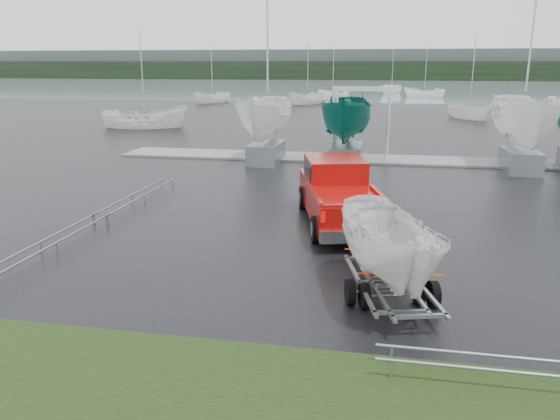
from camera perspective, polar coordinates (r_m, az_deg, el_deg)
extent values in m
plane|color=black|center=(19.30, 9.03, -1.33)|extent=(120.00, 120.00, 0.00)
plane|color=gray|center=(118.65, 10.90, 12.23)|extent=(300.00, 300.00, 0.00)
plane|color=black|center=(9.27, 6.29, -20.57)|extent=(40.00, 40.00, 0.00)
cube|color=gray|center=(31.98, 9.92, 5.25)|extent=(30.00, 3.00, 0.12)
cube|color=black|center=(188.54, 11.08, 14.10)|extent=(300.00, 8.00, 6.00)
cube|color=#4C5651|center=(196.52, 11.12, 14.71)|extent=(300.00, 6.00, 10.00)
cube|color=#970B08|center=(18.88, 6.20, 1.10)|extent=(3.60, 6.55, 1.02)
cube|color=#970B08|center=(19.79, 5.75, 4.14)|extent=(2.52, 2.87, 0.91)
cube|color=black|center=(19.78, 5.75, 4.30)|extent=(2.49, 2.62, 0.59)
cube|color=silver|center=(15.98, 8.00, -2.76)|extent=(2.15, 0.72, 0.37)
cylinder|color=black|center=(20.81, 2.50, 1.27)|extent=(0.52, 0.91, 0.86)
cylinder|color=black|center=(21.10, 8.01, 1.34)|extent=(0.52, 0.91, 0.86)
cylinder|color=black|center=(16.91, 3.87, -2.02)|extent=(0.52, 0.91, 0.86)
cylinder|color=black|center=(17.27, 10.59, -1.88)|extent=(0.52, 0.91, 0.86)
cube|color=gray|center=(12.95, 8.30, -7.51)|extent=(0.96, 3.51, 0.08)
cube|color=gray|center=(13.21, 13.01, -7.29)|extent=(0.96, 3.51, 0.08)
cylinder|color=gray|center=(12.95, 10.86, -8.35)|extent=(1.57, 0.47, 0.08)
cylinder|color=black|center=(12.79, 7.34, -8.52)|extent=(0.32, 0.63, 0.60)
cylinder|color=black|center=(13.17, 14.27, -8.16)|extent=(0.32, 0.63, 0.60)
imported|color=white|center=(12.39, 11.19, 2.45)|extent=(2.07, 2.10, 4.50)
cube|color=#FF4908|center=(13.61, 10.00, -3.98)|extent=(1.51, 0.42, 0.03)
cube|color=#FF4908|center=(12.15, 11.70, -6.43)|extent=(1.51, 0.42, 0.03)
cube|color=gray|center=(12.81, 9.73, -7.84)|extent=(1.03, 3.49, 0.08)
cube|color=gray|center=(13.12, 14.44, -7.55)|extent=(1.03, 3.49, 0.08)
cylinder|color=gray|center=(12.84, 12.33, -8.66)|extent=(1.56, 0.50, 0.08)
cylinder|color=black|center=(12.64, 8.81, -8.87)|extent=(0.33, 0.63, 0.60)
cylinder|color=black|center=(13.08, 15.72, -8.42)|extent=(0.33, 0.63, 0.60)
imported|color=white|center=(12.30, 12.65, 1.45)|extent=(1.93, 1.96, 4.16)
cube|color=#FF4908|center=(13.47, 11.29, -4.24)|extent=(1.51, 0.45, 0.03)
cube|color=#FF4908|center=(12.04, 13.32, -6.73)|extent=(1.51, 0.45, 0.03)
cylinder|color=silver|center=(31.04, 5.62, 8.75)|extent=(0.16, 0.58, 3.99)
cylinder|color=silver|center=(32.63, 5.89, 9.05)|extent=(0.16, 0.58, 3.99)
cylinder|color=silver|center=(30.91, 11.22, 8.51)|extent=(0.16, 0.58, 3.99)
cylinder|color=silver|center=(32.50, 11.22, 8.82)|extent=(0.16, 0.58, 3.99)
cube|color=silver|center=(31.58, 8.63, 12.40)|extent=(3.30, 0.25, 0.25)
cube|color=gray|center=(30.61, -1.45, 5.99)|extent=(1.60, 3.20, 1.10)
imported|color=white|center=(30.23, -1.50, 13.49)|extent=(2.60, 2.66, 6.90)
cylinder|color=#B2B2B7|center=(30.77, -1.32, 18.59)|extent=(0.10, 0.10, 7.00)
cube|color=gray|center=(30.18, 6.97, 5.75)|extent=(1.60, 3.20, 1.10)
imported|color=#0E6352|center=(29.80, 7.22, 13.38)|extent=(2.60, 2.67, 6.93)
cube|color=gray|center=(30.70, 23.80, 4.74)|extent=(1.60, 3.20, 1.10)
imported|color=white|center=(30.32, 24.68, 12.75)|extent=(2.82, 2.90, 7.51)
cylinder|color=#B2B2B7|center=(30.88, 25.02, 17.68)|extent=(0.10, 0.10, 7.00)
cylinder|color=gray|center=(22.18, -14.03, 1.49)|extent=(0.06, 6.50, 0.06)
cylinder|color=gray|center=(22.39, -15.19, 1.54)|extent=(0.06, 6.50, 0.06)
cylinder|color=gray|center=(17.13, -22.36, -3.20)|extent=(0.06, 6.50, 0.06)
cylinder|color=gray|center=(17.41, -23.74, -3.07)|extent=(0.06, 6.50, 0.06)
imported|color=white|center=(48.96, -13.86, 8.34)|extent=(3.47, 3.42, 7.39)
cylinder|color=#B2B2B7|center=(48.68, -14.16, 13.02)|extent=(0.08, 0.08, 8.00)
imported|color=white|center=(75.82, 2.88, 11.00)|extent=(3.52, 3.54, 6.69)
cylinder|color=#B2B2B7|center=(75.64, 2.92, 14.02)|extent=(0.08, 0.08, 8.00)
imported|color=white|center=(58.88, 19.12, 9.03)|extent=(3.28, 3.31, 6.49)
cylinder|color=#B2B2B7|center=(58.65, 19.46, 12.90)|extent=(0.08, 0.08, 8.00)
imported|color=white|center=(78.59, -7.03, 11.05)|extent=(3.36, 3.39, 6.54)
cylinder|color=#B2B2B7|center=(78.42, -7.13, 13.97)|extent=(0.08, 0.08, 8.00)
imported|color=white|center=(93.22, 14.82, 11.29)|extent=(2.53, 2.47, 6.54)
cylinder|color=#B2B2B7|center=(93.08, 14.99, 13.75)|extent=(0.08, 0.08, 8.00)
imported|color=white|center=(103.63, 11.56, 11.82)|extent=(3.50, 3.54, 7.15)
cylinder|color=#B2B2B7|center=(103.50, 11.68, 14.03)|extent=(0.08, 0.08, 8.00)
imported|color=white|center=(85.76, 5.52, 11.42)|extent=(3.15, 3.13, 5.94)
cylinder|color=#B2B2B7|center=(85.60, 5.59, 14.10)|extent=(0.08, 0.08, 8.00)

